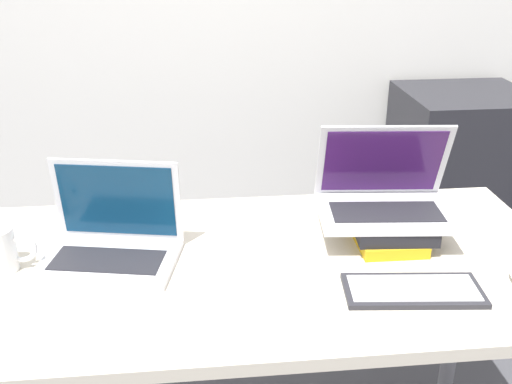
% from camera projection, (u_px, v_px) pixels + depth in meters
% --- Properties ---
extents(desk, '(1.47, 0.73, 0.77)m').
position_uv_depth(desk, '(261.00, 291.00, 1.47)').
color(desk, beige).
rests_on(desk, ground_plane).
extents(laptop_left, '(0.35, 0.27, 0.23)m').
position_uv_depth(laptop_left, '(112.00, 240.00, 1.43)').
color(laptop_left, silver).
rests_on(laptop_left, desk).
extents(book_stack, '(0.21, 0.28, 0.06)m').
position_uv_depth(book_stack, '(386.00, 223.00, 1.54)').
color(book_stack, gold).
rests_on(book_stack, desk).
extents(laptop_on_books, '(0.35, 0.26, 0.23)m').
position_uv_depth(laptop_on_books, '(384.00, 195.00, 1.51)').
color(laptop_on_books, silver).
rests_on(laptop_on_books, book_stack).
extents(wireless_keyboard, '(0.31, 0.16, 0.01)m').
position_uv_depth(wireless_keyboard, '(413.00, 290.00, 1.30)').
color(wireless_keyboard, '#28282D').
rests_on(wireless_keyboard, desk).
extents(mini_fridge, '(0.53, 0.51, 0.87)m').
position_uv_depth(mini_fridge, '(455.00, 189.00, 2.66)').
color(mini_fridge, '#232328').
rests_on(mini_fridge, ground_plane).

